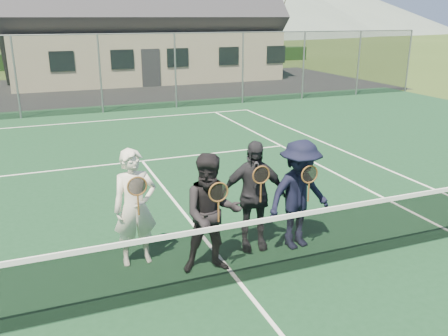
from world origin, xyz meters
The scene contains 13 objects.
ground centered at (0.00, 20.00, 0.00)m, with size 220.00×220.00×0.00m, color #314819.
court_surface centered at (0.00, 0.00, 0.01)m, with size 30.00×30.00×0.02m, color #14381E.
tarmac_carpark centered at (-4.00, 20.00, 0.01)m, with size 40.00×12.00×0.01m, color black.
hedge_row centered at (0.00, 32.00, 0.55)m, with size 40.00×1.20×1.10m, color black.
hill_east centered at (55.00, 95.00, 7.00)m, with size 90.00×90.00×14.00m, color slate.
court_markings centered at (0.00, 0.00, 0.02)m, with size 11.03×23.83×0.01m.
tennis_net centered at (0.00, 0.00, 0.54)m, with size 11.68×0.08×1.10m.
perimeter_fence centered at (0.00, 13.50, 1.52)m, with size 30.07×0.07×3.02m.
clubhouse centered at (4.00, 24.00, 3.99)m, with size 15.60×8.20×7.70m.
player_a centered at (-1.21, 1.15, 0.92)m, with size 0.66×0.50×1.80m.
player_b centered at (-0.23, 0.50, 0.92)m, with size 1.00×0.85×1.80m.
player_c centered at (0.64, 0.95, 0.92)m, with size 1.13×0.67×1.80m.
player_d centered at (1.33, 0.71, 0.92)m, with size 1.25×0.83×1.80m.
Camera 1 is at (-2.39, -5.41, 3.64)m, focal length 38.00 mm.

